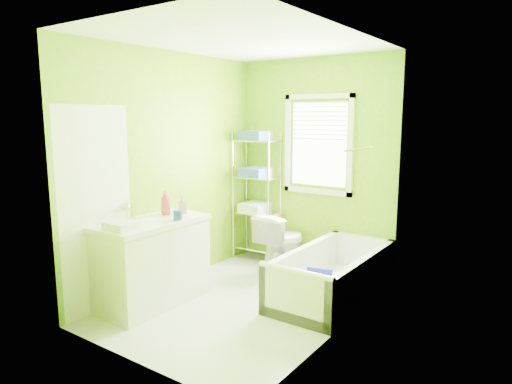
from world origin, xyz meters
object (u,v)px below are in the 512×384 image
Objects in this scene: bathtub at (331,282)px; toilet at (281,242)px; vanity at (152,259)px; wire_shelf_unit at (258,182)px.

toilet is at bearing 153.68° from bathtub.
toilet is 1.71m from vanity.
vanity is at bearing -90.80° from wire_shelf_unit.
wire_shelf_unit is (-0.51, 0.22, 0.68)m from toilet.
toilet is 0.63× the size of vanity.
vanity reaches higher than toilet.
bathtub is 1.02m from toilet.
bathtub is 2.26× the size of toilet.
vanity is (-1.43, -1.17, 0.29)m from bathtub.
wire_shelf_unit reaches higher than toilet.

